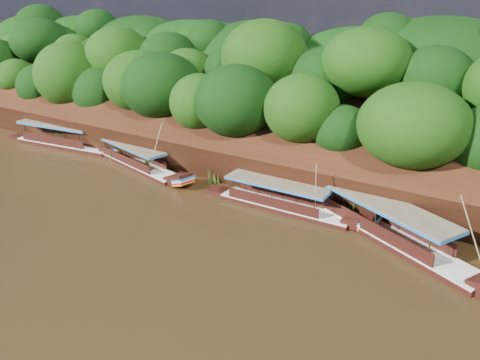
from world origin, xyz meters
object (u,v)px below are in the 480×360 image
object	(u,v)px
boat_2	(142,164)
boat_3	(70,142)
boat_0	(403,240)
boat_1	(292,206)

from	to	relation	value
boat_2	boat_3	distance (m)	11.87
boat_0	boat_3	world-z (taller)	boat_0
boat_1	boat_3	distance (m)	29.12
boat_1	boat_3	size ratio (longest dim) A/B	0.88
boat_0	boat_3	bearing A→B (deg)	-157.05
boat_0	boat_3	xyz separation A→B (m)	(-38.19, 2.58, 0.00)
boat_1	boat_0	bearing A→B (deg)	-7.22
boat_0	boat_1	bearing A→B (deg)	-159.79
boat_0	boat_1	world-z (taller)	boat_0
boat_3	boat_2	bearing A→B (deg)	-10.91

